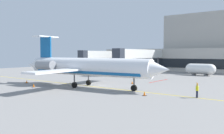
{
  "coord_description": "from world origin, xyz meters",
  "views": [
    {
      "loc": [
        26.34,
        -30.3,
        5.43
      ],
      "look_at": [
        -0.22,
        4.52,
        3.0
      ],
      "focal_mm": 39.12,
      "sensor_mm": 36.0,
      "label": 1
    }
  ],
  "objects_px": {
    "baggage_tug": "(107,69)",
    "fuel_tank": "(200,69)",
    "regional_jet": "(84,67)",
    "marshaller": "(197,90)"
  },
  "relations": [
    {
      "from": "baggage_tug",
      "to": "fuel_tank",
      "type": "xyz_separation_m",
      "value": [
        23.41,
        7.85,
        0.66
      ]
    },
    {
      "from": "regional_jet",
      "to": "fuel_tank",
      "type": "bearing_deg",
      "value": 75.34
    },
    {
      "from": "baggage_tug",
      "to": "regional_jet",
      "type": "bearing_deg",
      "value": -58.64
    },
    {
      "from": "baggage_tug",
      "to": "fuel_tank",
      "type": "bearing_deg",
      "value": 18.53
    },
    {
      "from": "fuel_tank",
      "to": "marshaller",
      "type": "bearing_deg",
      "value": -73.2
    },
    {
      "from": "baggage_tug",
      "to": "marshaller",
      "type": "xyz_separation_m",
      "value": [
        32.83,
        -23.35,
        -0.01
      ]
    },
    {
      "from": "regional_jet",
      "to": "baggage_tug",
      "type": "relative_size",
      "value": 8.78
    },
    {
      "from": "fuel_tank",
      "to": "marshaller",
      "type": "distance_m",
      "value": 32.6
    },
    {
      "from": "fuel_tank",
      "to": "marshaller",
      "type": "relative_size",
      "value": 3.99
    },
    {
      "from": "regional_jet",
      "to": "fuel_tank",
      "type": "xyz_separation_m",
      "value": [
        8.47,
        32.36,
        -1.66
      ]
    }
  ]
}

